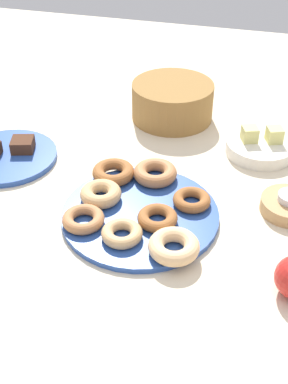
{
  "coord_description": "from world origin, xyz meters",
  "views": [
    {
      "loc": [
        0.22,
        -0.76,
        0.66
      ],
      "look_at": [
        0.0,
        0.03,
        0.04
      ],
      "focal_mm": 46.52,
      "sensor_mm": 36.0,
      "label": 1
    }
  ],
  "objects": [
    {
      "name": "donut_2",
      "position": [
        0.09,
        -0.1,
        0.03
      ],
      "size": [
        0.13,
        0.13,
        0.03
      ],
      "primitive_type": "torus",
      "rotation": [
        0.0,
        0.0,
        3.73
      ],
      "color": "#EABC84",
      "rests_on": "donut_plate"
    },
    {
      "name": "melon_chunk_right",
      "position": [
        0.24,
        0.33,
        0.05
      ],
      "size": [
        0.05,
        0.05,
        0.04
      ],
      "primitive_type": "cube",
      "rotation": [
        0.0,
        0.0,
        0.37
      ],
      "color": "#DBD67A",
      "rests_on": "fruit_bowl"
    },
    {
      "name": "donut_plate",
      "position": [
        0.0,
        0.0,
        0.01
      ],
      "size": [
        0.32,
        0.32,
        0.01
      ],
      "primitive_type": "cylinder",
      "color": "#284C9E",
      "rests_on": "ground_plane"
    },
    {
      "name": "donut_0",
      "position": [
        -0.09,
        0.02,
        0.03
      ],
      "size": [
        0.12,
        0.12,
        0.03
      ],
      "primitive_type": "torus",
      "rotation": [
        0.0,
        0.0,
        2.17
      ],
      "color": "tan",
      "rests_on": "donut_plate"
    },
    {
      "name": "donut_5",
      "position": [
        0.0,
        0.12,
        0.03
      ],
      "size": [
        0.12,
        0.12,
        0.03
      ],
      "primitive_type": "torus",
      "rotation": [
        0.0,
        0.0,
        1.26
      ],
      "color": "#B27547",
      "rests_on": "donut_plate"
    },
    {
      "name": "cake_plate",
      "position": [
        -0.37,
        0.12,
        0.01
      ],
      "size": [
        0.24,
        0.24,
        0.01
      ],
      "primitive_type": "cylinder",
      "color": "#284C9E",
      "rests_on": "ground_plane"
    },
    {
      "name": "donut_4",
      "position": [
        0.1,
        0.05,
        0.02
      ],
      "size": [
        0.11,
        0.11,
        0.02
      ],
      "primitive_type": "torus",
      "rotation": [
        0.0,
        0.0,
        0.45
      ],
      "color": "#995B2D",
      "rests_on": "donut_plate"
    },
    {
      "name": "ground_plane",
      "position": [
        0.0,
        0.0,
        0.0
      ],
      "size": [
        2.4,
        2.4,
        0.0
      ],
      "primitive_type": "plane",
      "color": "beige"
    },
    {
      "name": "melon_chunk_left",
      "position": [
        0.19,
        0.31,
        0.05
      ],
      "size": [
        0.05,
        0.05,
        0.04
      ],
      "primitive_type": "cube",
      "rotation": [
        0.0,
        0.0,
        0.38
      ],
      "color": "#DBD67A",
      "rests_on": "fruit_bowl"
    },
    {
      "name": "donut_6",
      "position": [
        -0.1,
        -0.06,
        0.02
      ],
      "size": [
        0.11,
        0.11,
        0.02
      ],
      "primitive_type": "torus",
      "rotation": [
        0.0,
        0.0,
        4.41
      ],
      "color": "#B27547",
      "rests_on": "donut_plate"
    },
    {
      "name": "donut_1",
      "position": [
        -0.01,
        -0.08,
        0.02
      ],
      "size": [
        0.11,
        0.11,
        0.02
      ],
      "primitive_type": "torus",
      "rotation": [
        0.0,
        0.0,
        5.69
      ],
      "color": "tan",
      "rests_on": "donut_plate"
    },
    {
      "name": "fruit_bowl",
      "position": [
        0.22,
        0.31,
        0.02
      ],
      "size": [
        0.17,
        0.17,
        0.03
      ],
      "primitive_type": "cylinder",
      "color": "silver",
      "rests_on": "ground_plane"
    },
    {
      "name": "donut_7",
      "position": [
        -0.09,
        0.1,
        0.03
      ],
      "size": [
        0.12,
        0.12,
        0.03
      ],
      "primitive_type": "torus",
      "rotation": [
        0.0,
        0.0,
        1.29
      ],
      "color": "#995B2D",
      "rests_on": "donut_plate"
    },
    {
      "name": "basket",
      "position": [
        -0.03,
        0.43,
        0.05
      ],
      "size": [
        0.27,
        0.27,
        0.1
      ],
      "primitive_type": "cylinder",
      "rotation": [
        0.0,
        0.0,
        5.02
      ],
      "color": "olive",
      "rests_on": "ground_plane"
    },
    {
      "name": "donut_3",
      "position": [
        0.04,
        -0.02,
        0.02
      ],
      "size": [
        0.1,
        0.1,
        0.02
      ],
      "primitive_type": "torus",
      "rotation": [
        0.0,
        0.0,
        1.31
      ],
      "color": "#995B2D",
      "rests_on": "donut_plate"
    },
    {
      "name": "brownie_far",
      "position": [
        -0.34,
        0.15,
        0.03
      ],
      "size": [
        0.06,
        0.06,
        0.03
      ],
      "primitive_type": "cube",
      "rotation": [
        0.0,
        0.0,
        0.29
      ],
      "color": "#472819",
      "rests_on": "cake_plate"
    }
  ]
}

